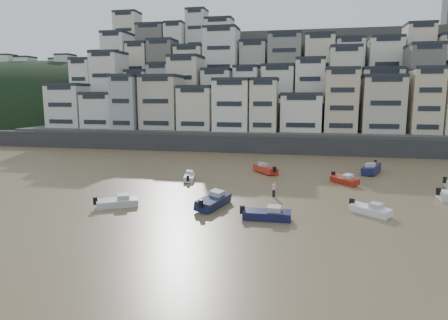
% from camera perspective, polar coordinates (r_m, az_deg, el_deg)
% --- Properties ---
extents(sea_strip, '(340.00, 340.00, 0.00)m').
position_cam_1_polar(sea_strip, '(203.92, -25.26, 5.02)').
color(sea_strip, '#42535E').
rests_on(sea_strip, ground).
extents(harbor_wall, '(140.00, 3.00, 3.50)m').
position_cam_1_polar(harbor_wall, '(82.74, 9.74, 2.10)').
color(harbor_wall, '#38383A').
rests_on(harbor_wall, ground).
extents(hillside, '(141.04, 66.00, 50.00)m').
position_cam_1_polar(hillside, '(121.92, 12.95, 9.55)').
color(hillside, '#4C4C47').
rests_on(hillside, ground).
extents(headland, '(216.00, 135.00, 53.33)m').
position_cam_1_polar(headland, '(187.00, -23.43, 4.84)').
color(headland, black).
rests_on(headland, ground).
extents(boat_a, '(5.04, 1.73, 1.37)m').
position_cam_1_polar(boat_a, '(38.69, 6.14, -7.54)').
color(boat_a, '#151942').
rests_on(boat_a, ground).
extents(boat_b, '(4.39, 3.93, 1.22)m').
position_cam_1_polar(boat_b, '(42.75, 20.18, -6.55)').
color(boat_b, white).
rests_on(boat_b, ground).
extents(boat_c, '(3.28, 6.34, 1.65)m').
position_cam_1_polar(boat_c, '(42.72, -1.51, -5.68)').
color(boat_c, '#131A3C').
rests_on(boat_c, ground).
extents(boat_e, '(4.14, 4.64, 1.28)m').
position_cam_1_polar(boat_e, '(56.26, 16.84, -2.63)').
color(boat_e, maroon).
rests_on(boat_e, ground).
extents(boat_f, '(2.34, 4.64, 1.21)m').
position_cam_1_polar(boat_f, '(56.14, -5.00, -2.33)').
color(boat_f, white).
rests_on(boat_f, ground).
extents(boat_h, '(4.73, 5.48, 1.50)m').
position_cam_1_polar(boat_h, '(61.69, 5.93, -1.16)').
color(boat_h, '#B22315').
rests_on(boat_h, ground).
extents(boat_i, '(4.10, 6.89, 1.79)m').
position_cam_1_polar(boat_i, '(65.26, 20.32, -0.99)').
color(boat_i, '#161945').
rests_on(boat_i, ground).
extents(boat_j, '(4.85, 3.68, 1.28)m').
position_cam_1_polar(boat_j, '(44.26, -15.01, -5.72)').
color(boat_j, silver).
rests_on(boat_j, ground).
extents(person_pink, '(0.44, 0.44, 1.74)m').
position_cam_1_polar(person_pink, '(47.45, 7.13, -4.18)').
color(person_pink, '#F5ADAE').
rests_on(person_pink, ground).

